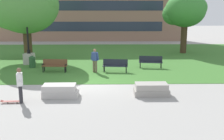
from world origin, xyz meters
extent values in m
plane|color=#A3A09B|center=(0.00, 0.00, 0.00)|extent=(140.00, 140.00, 0.00)
cube|color=#3D752D|center=(0.00, 10.00, 0.01)|extent=(40.00, 20.00, 0.02)
cube|color=#BCB7B2|center=(-1.38, -2.28, 0.16)|extent=(1.80, 0.90, 0.32)
cube|color=beige|center=(-1.44, -2.28, 0.48)|extent=(1.66, 0.83, 0.32)
cube|color=#9E9991|center=(3.33, -2.13, 0.16)|extent=(1.80, 0.90, 0.32)
cube|color=#A6A098|center=(3.33, -2.13, 0.48)|extent=(1.66, 0.83, 0.32)
cylinder|color=#28282D|center=(-3.11, -3.27, 0.43)|extent=(0.15, 0.15, 0.86)
cylinder|color=#28282D|center=(-3.15, -3.07, 0.43)|extent=(0.15, 0.15, 0.86)
cube|color=white|center=(-3.13, -3.17, 1.16)|extent=(0.31, 0.44, 0.60)
cylinder|color=white|center=(-3.08, -3.22, 1.27)|extent=(0.19, 0.49, 0.45)
cylinder|color=white|center=(-3.18, -3.12, 1.27)|extent=(0.19, 0.49, 0.45)
sphere|color=brown|center=(-3.13, -3.17, 1.60)|extent=(0.22, 0.22, 0.22)
cube|color=maroon|center=(-3.58, -3.22, 0.09)|extent=(0.81, 0.23, 0.02)
cube|color=maroon|center=(-4.03, -3.24, 0.11)|extent=(0.13, 0.20, 0.06)
cube|color=maroon|center=(-3.13, -3.20, 0.11)|extent=(0.13, 0.20, 0.06)
cylinder|color=silver|center=(-3.79, -3.34, 0.03)|extent=(0.06, 0.03, 0.06)
cylinder|color=silver|center=(-3.80, -3.12, 0.03)|extent=(0.06, 0.03, 0.06)
cylinder|color=silver|center=(-3.35, -3.32, 0.03)|extent=(0.06, 0.03, 0.06)
cylinder|color=silver|center=(-3.36, -3.10, 0.03)|extent=(0.06, 0.03, 0.06)
cube|color=brown|center=(-2.79, 3.36, 0.46)|extent=(1.83, 0.57, 0.05)
cube|color=brown|center=(-2.77, 3.61, 0.69)|extent=(1.80, 0.25, 0.46)
cube|color=black|center=(-3.63, 3.42, 0.58)|extent=(0.09, 0.40, 0.04)
cube|color=black|center=(-1.95, 3.30, 0.58)|extent=(0.09, 0.40, 0.04)
cylinder|color=black|center=(-3.60, 3.26, 0.23)|extent=(0.07, 0.07, 0.41)
cylinder|color=black|center=(-2.00, 3.14, 0.23)|extent=(0.07, 0.07, 0.41)
cylinder|color=black|center=(-3.57, 3.58, 0.23)|extent=(0.07, 0.07, 0.41)
cylinder|color=black|center=(-1.98, 3.46, 0.23)|extent=(0.07, 0.07, 0.41)
cube|color=#1E232D|center=(1.61, 3.27, 0.46)|extent=(1.84, 0.63, 0.05)
cube|color=#1E232D|center=(1.63, 3.52, 0.69)|extent=(1.80, 0.31, 0.46)
cube|color=black|center=(0.77, 3.36, 0.58)|extent=(0.10, 0.40, 0.04)
cube|color=black|center=(2.44, 3.18, 0.58)|extent=(0.10, 0.40, 0.04)
cylinder|color=black|center=(0.80, 3.20, 0.23)|extent=(0.07, 0.07, 0.41)
cylinder|color=black|center=(2.39, 3.03, 0.23)|extent=(0.07, 0.07, 0.41)
cylinder|color=black|center=(0.83, 3.52, 0.23)|extent=(0.07, 0.07, 0.41)
cylinder|color=black|center=(2.42, 3.35, 0.23)|extent=(0.07, 0.07, 0.41)
cube|color=#1E232D|center=(4.41, 4.64, 0.46)|extent=(1.84, 0.69, 0.05)
cube|color=#1E232D|center=(4.44, 4.88, 0.69)|extent=(1.80, 0.37, 0.46)
cube|color=black|center=(3.58, 4.75, 0.58)|extent=(0.11, 0.40, 0.04)
cube|color=black|center=(5.24, 4.52, 0.58)|extent=(0.11, 0.40, 0.04)
cylinder|color=black|center=(3.59, 4.59, 0.23)|extent=(0.07, 0.07, 0.41)
cylinder|color=black|center=(5.18, 4.37, 0.23)|extent=(0.07, 0.07, 0.41)
cylinder|color=black|center=(3.64, 4.91, 0.23)|extent=(0.07, 0.07, 0.41)
cylinder|color=black|center=(5.22, 4.68, 0.23)|extent=(0.07, 0.07, 0.41)
cube|color=#ADA89E|center=(-5.48, 6.42, 0.47)|extent=(0.80, 0.80, 0.90)
cylinder|color=black|center=(-5.48, 6.42, 1.07)|extent=(0.28, 0.28, 0.30)
cylinder|color=black|center=(-5.48, 6.42, 2.91)|extent=(0.14, 0.14, 3.98)
cube|color=black|center=(-5.48, 6.42, 4.80)|extent=(1.10, 0.08, 0.08)
ellipsoid|color=white|center=(-6.03, 6.42, 5.04)|extent=(0.22, 0.22, 0.36)
cone|color=black|center=(-6.03, 6.42, 5.23)|extent=(0.20, 0.20, 0.13)
ellipsoid|color=white|center=(-4.93, 6.42, 5.04)|extent=(0.22, 0.22, 0.36)
cone|color=black|center=(-4.93, 6.42, 5.23)|extent=(0.20, 0.20, 0.13)
cylinder|color=#42301E|center=(9.15, 12.31, 1.69)|extent=(0.65, 0.65, 3.33)
ellipsoid|color=#387F33|center=(9.15, 12.31, 4.49)|extent=(4.15, 4.15, 3.53)
sphere|color=#387F33|center=(8.01, 12.73, 4.08)|extent=(2.28, 2.28, 2.28)
sphere|color=#387F33|center=(10.19, 11.90, 4.70)|extent=(2.08, 2.08, 2.08)
cylinder|color=#42301E|center=(-6.06, 8.26, 1.65)|extent=(0.73, 0.73, 3.27)
ellipsoid|color=#4C893D|center=(-6.06, 8.26, 4.89)|extent=(5.82, 5.82, 4.94)
sphere|color=#4C893D|center=(-7.66, 8.84, 4.30)|extent=(3.20, 3.20, 3.20)
sphere|color=#4C893D|center=(-4.61, 7.68, 5.18)|extent=(2.91, 2.91, 2.91)
cylinder|color=#234C28|center=(-4.83, 5.00, 0.42)|extent=(0.48, 0.48, 0.80)
cone|color=#234C28|center=(-4.83, 5.00, 0.90)|extent=(0.49, 0.49, 0.16)
cylinder|color=brown|center=(0.23, 3.16, 0.45)|extent=(0.15, 0.15, 0.86)
cylinder|color=brown|center=(0.07, 3.27, 0.45)|extent=(0.15, 0.15, 0.86)
cube|color=#334784|center=(0.15, 3.21, 1.18)|extent=(0.47, 0.42, 0.60)
cylinder|color=#334784|center=(0.37, 3.11, 1.21)|extent=(0.20, 0.18, 0.56)
cylinder|color=#334784|center=(-0.07, 3.31, 1.21)|extent=(0.20, 0.18, 0.56)
sphere|color=#9E7051|center=(0.15, 3.21, 1.62)|extent=(0.22, 0.22, 0.22)
cube|color=#232D3D|center=(-1.71, 23.98, 2.20)|extent=(21.96, 0.03, 1.40)
cube|color=#232D3D|center=(-1.71, 23.98, 5.20)|extent=(21.96, 0.03, 1.40)
camera|label=1|loc=(1.00, -15.24, 4.26)|focal=42.00mm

